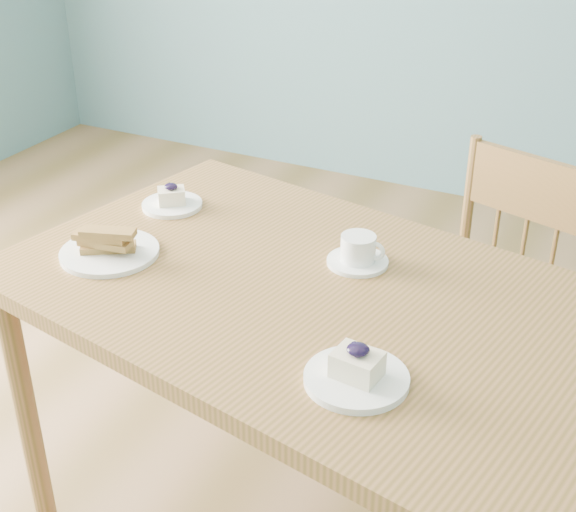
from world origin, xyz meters
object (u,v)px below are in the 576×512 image
Objects in this scene: dining_table at (332,328)px; cheesecake_plate_far at (172,201)px; dining_chair at (490,316)px; biscotti_plate at (109,246)px; coffee_cup at (359,252)px; cheesecake_plate_near at (357,373)px.

dining_table is 0.59m from cheesecake_plate_far.
dining_chair is 1.03m from biscotti_plate.
coffee_cup is (-0.01, 0.15, 0.10)m from dining_table.
coffee_cup is at bearing -100.84° from dining_chair.
cheesecake_plate_far is 0.27m from biscotti_plate.
cheesecake_plate_near is 0.82m from cheesecake_plate_far.
cheesecake_plate_near is at bearing -46.97° from dining_table.
cheesecake_plate_near is at bearing -71.87° from coffee_cup.
dining_table is 8.43× the size of cheesecake_plate_near.
coffee_cup is at bearing 111.68° from cheesecake_plate_near.
biscotti_plate is at bearing -86.78° from cheesecake_plate_far.
cheesecake_plate_near is at bearing -33.64° from cheesecake_plate_far.
biscotti_plate is (-0.67, 0.18, 0.00)m from cheesecake_plate_near.
cheesecake_plate_far is at bearing 146.36° from cheesecake_plate_near.
dining_chair is 0.90m from cheesecake_plate_far.
cheesecake_plate_near reaches higher than cheesecake_plate_far.
coffee_cup is (0.53, -0.06, 0.01)m from cheesecake_plate_far.
cheesecake_plate_near is (0.15, -0.24, 0.10)m from dining_table.
dining_chair is 3.96× the size of biscotti_plate.
cheesecake_plate_far is 1.12× the size of coffee_cup.
cheesecake_plate_near is 0.42m from coffee_cup.
dining_table is at bearing -90.63° from coffee_cup.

